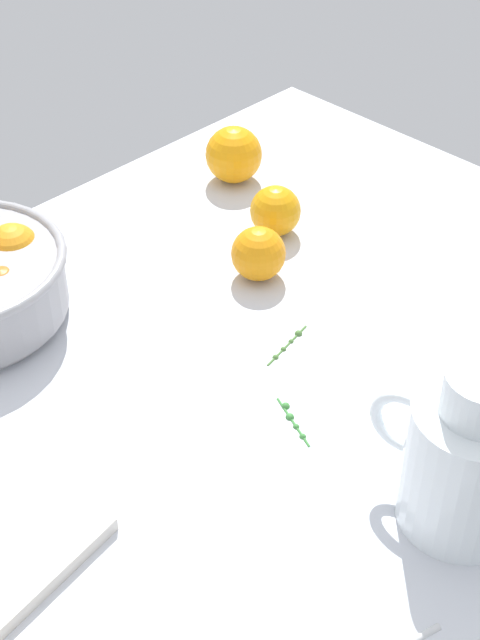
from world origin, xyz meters
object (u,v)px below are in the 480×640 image
Objects in this scene: loose_orange_3 at (258,254)px; juice_pitcher at (468,465)px; loose_orange_1 at (234,155)px; loose_orange_2 at (275,211)px.

juice_pitcher is at bearing -109.16° from loose_orange_3.
loose_orange_3 is at bearing -127.42° from loose_orange_1.
juice_pitcher is 66.73cm from loose_orange_1.
juice_pitcher is 51.69cm from loose_orange_2.
juice_pitcher reaches higher than loose_orange_3.
juice_pitcher is 2.77× the size of loose_orange_2.
loose_orange_3 is at bearing -148.92° from loose_orange_2.
loose_orange_1 is (28.92, 60.07, -2.84)cm from juice_pitcher.
juice_pitcher reaches higher than loose_orange_2.
juice_pitcher is at bearing -116.52° from loose_orange_2.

